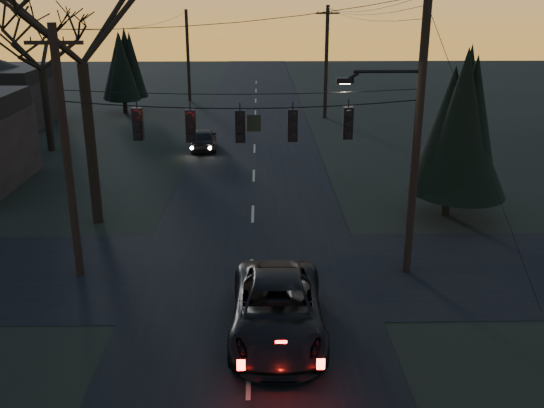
{
  "coord_description": "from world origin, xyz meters",
  "views": [
    {
      "loc": [
        0.32,
        -9.38,
        9.36
      ],
      "look_at": [
        0.69,
        7.92,
        3.3
      ],
      "focal_mm": 40.0,
      "sensor_mm": 36.0,
      "label": 1
    }
  ],
  "objects_px": {
    "utility_pole_left": "(81,275)",
    "sedan_oncoming_a": "(204,139)",
    "utility_pole_far_r": "(325,118)",
    "suv_near": "(277,310)",
    "utility_pole_far_l": "(190,101)",
    "evergreen_right": "(455,118)",
    "utility_pole_right": "(406,271)"
  },
  "relations": [
    {
      "from": "utility_pole_far_r",
      "to": "evergreen_right",
      "type": "distance_m",
      "value": 22.84
    },
    {
      "from": "evergreen_right",
      "to": "sedan_oncoming_a",
      "type": "relative_size",
      "value": 1.92
    },
    {
      "from": "utility_pole_far_r",
      "to": "suv_near",
      "type": "relative_size",
      "value": 1.49
    },
    {
      "from": "utility_pole_far_l",
      "to": "sedan_oncoming_a",
      "type": "bearing_deg",
      "value": -81.15
    },
    {
      "from": "utility_pole_left",
      "to": "evergreen_right",
      "type": "xyz_separation_m",
      "value": [
        14.59,
        5.78,
        4.33
      ]
    },
    {
      "from": "utility_pole_far_l",
      "to": "utility_pole_far_r",
      "type": "bearing_deg",
      "value": -34.82
    },
    {
      "from": "evergreen_right",
      "to": "sedan_oncoming_a",
      "type": "height_order",
      "value": "evergreen_right"
    },
    {
      "from": "utility_pole_far_r",
      "to": "sedan_oncoming_a",
      "type": "height_order",
      "value": "utility_pole_far_r"
    },
    {
      "from": "utility_pole_far_l",
      "to": "evergreen_right",
      "type": "height_order",
      "value": "evergreen_right"
    },
    {
      "from": "evergreen_right",
      "to": "utility_pole_far_l",
      "type": "bearing_deg",
      "value": 115.77
    },
    {
      "from": "utility_pole_left",
      "to": "sedan_oncoming_a",
      "type": "xyz_separation_m",
      "value": [
        2.8,
        18.01,
        0.66
      ]
    },
    {
      "from": "utility_pole_right",
      "to": "utility_pole_left",
      "type": "bearing_deg",
      "value": 180.0
    },
    {
      "from": "utility_pole_far_r",
      "to": "utility_pole_far_l",
      "type": "xyz_separation_m",
      "value": [
        -11.5,
        8.0,
        0.0
      ]
    },
    {
      "from": "utility_pole_far_l",
      "to": "evergreen_right",
      "type": "distance_m",
      "value": 33.83
    },
    {
      "from": "evergreen_right",
      "to": "sedan_oncoming_a",
      "type": "xyz_separation_m",
      "value": [
        -11.79,
        12.23,
        -3.67
      ]
    },
    {
      "from": "utility_pole_left",
      "to": "utility_pole_far_r",
      "type": "relative_size",
      "value": 1.0
    },
    {
      "from": "utility_pole_right",
      "to": "utility_pole_far_l",
      "type": "xyz_separation_m",
      "value": [
        -11.5,
        36.0,
        0.0
      ]
    },
    {
      "from": "utility_pole_left",
      "to": "suv_near",
      "type": "relative_size",
      "value": 1.49
    },
    {
      "from": "sedan_oncoming_a",
      "to": "suv_near",
      "type": "bearing_deg",
      "value": 96.59
    },
    {
      "from": "utility_pole_far_l",
      "to": "utility_pole_left",
      "type": "bearing_deg",
      "value": -90.0
    },
    {
      "from": "utility_pole_right",
      "to": "suv_near",
      "type": "height_order",
      "value": "utility_pole_right"
    },
    {
      "from": "utility_pole_right",
      "to": "suv_near",
      "type": "bearing_deg",
      "value": -139.2
    },
    {
      "from": "utility_pole_far_r",
      "to": "suv_near",
      "type": "distance_m",
      "value": 32.41
    },
    {
      "from": "evergreen_right",
      "to": "sedan_oncoming_a",
      "type": "distance_m",
      "value": 17.38
    },
    {
      "from": "utility_pole_left",
      "to": "sedan_oncoming_a",
      "type": "bearing_deg",
      "value": 81.16
    },
    {
      "from": "utility_pole_left",
      "to": "suv_near",
      "type": "bearing_deg",
      "value": -30.82
    },
    {
      "from": "suv_near",
      "to": "evergreen_right",
      "type": "bearing_deg",
      "value": 52.57
    },
    {
      "from": "suv_near",
      "to": "utility_pole_left",
      "type": "bearing_deg",
      "value": 150.1
    },
    {
      "from": "utility_pole_left",
      "to": "utility_pole_far_l",
      "type": "relative_size",
      "value": 1.06
    },
    {
      "from": "sedan_oncoming_a",
      "to": "utility_pole_left",
      "type": "bearing_deg",
      "value": 77.48
    },
    {
      "from": "utility_pole_left",
      "to": "utility_pole_far_r",
      "type": "xyz_separation_m",
      "value": [
        11.5,
        28.0,
        0.0
      ]
    },
    {
      "from": "utility_pole_right",
      "to": "utility_pole_far_l",
      "type": "distance_m",
      "value": 37.79
    }
  ]
}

